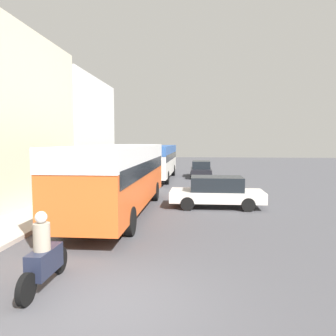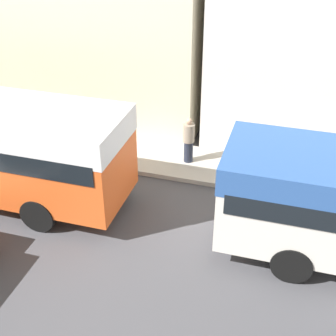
{
  "view_description": "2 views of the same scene",
  "coord_description": "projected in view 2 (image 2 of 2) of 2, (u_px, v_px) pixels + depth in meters",
  "views": [
    {
      "loc": [
        1.73,
        -6.07,
        3.23
      ],
      "look_at": [
        -0.39,
        16.84,
        1.34
      ],
      "focal_mm": 35.0,
      "sensor_mm": 36.0,
      "label": 1
    },
    {
      "loc": [
        8.18,
        17.74,
        8.26
      ],
      "look_at": [
        -1.29,
        14.91,
        2.19
      ],
      "focal_mm": 50.0,
      "sensor_mm": 36.0,
      "label": 2
    }
  ],
  "objects": [
    {
      "name": "building_midblock",
      "position": [
        111.0,
        1.0,
        18.15
      ],
      "size": [
        6.11,
        8.04,
        8.56
      ],
      "color": "beige",
      "rests_on": "ground_plane"
    },
    {
      "name": "pedestrian_near_curb",
      "position": [
        189.0,
        140.0,
        15.48
      ],
      "size": [
        0.38,
        0.38,
        1.59
      ],
      "color": "#232838",
      "rests_on": "sidewalk"
    }
  ]
}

